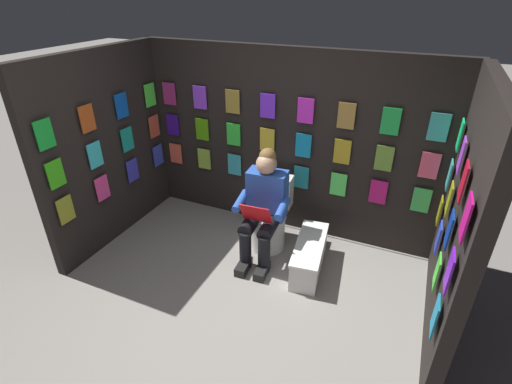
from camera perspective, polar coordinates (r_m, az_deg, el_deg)
The scene contains 7 objects.
ground_plane at distance 3.48m, azimuth -7.01°, elevation -19.78°, with size 30.00×30.00×0.00m, color gray.
display_wall_back at distance 4.27m, azimuth 4.72°, elevation 7.18°, with size 3.44×0.14×2.06m.
display_wall_left at distance 3.25m, azimuth 28.21°, elevation -3.83°, with size 0.14×1.79×2.06m.
display_wall_right at distance 4.41m, azimuth -21.44°, elevation 5.93°, with size 0.14×1.79×2.06m.
toilet at distance 4.21m, azimuth 2.05°, elevation -3.91°, with size 0.42×0.57×0.77m.
person_reading at distance 3.88m, azimuth 1.08°, elevation -2.21°, with size 0.55×0.71×1.19m.
comic_longbox_near at distance 3.97m, azimuth 7.95°, elevation -9.42°, with size 0.38×0.84×0.32m.
Camera 1 is at (-1.30, 1.92, 2.60)m, focal length 26.73 mm.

